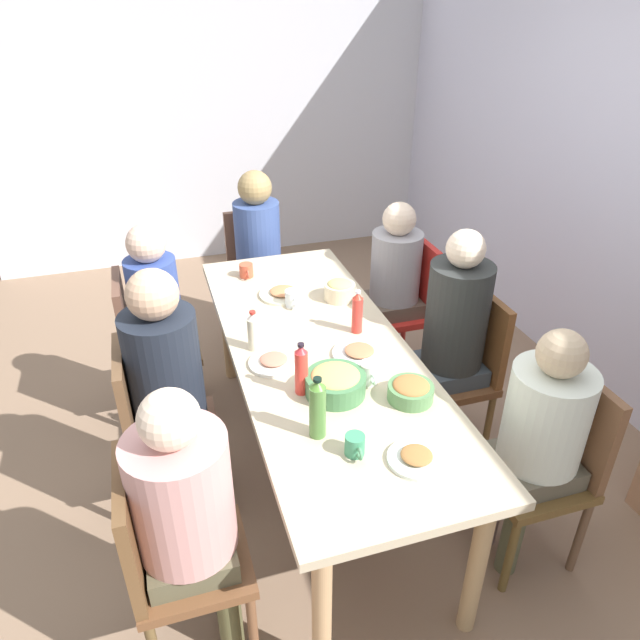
# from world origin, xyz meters

# --- Properties ---
(ground_plane) EXTENTS (7.14, 7.14, 0.00)m
(ground_plane) POSITION_xyz_m (0.00, 0.00, 0.00)
(ground_plane) COLOR #866952
(wall_left) EXTENTS (0.12, 3.93, 2.60)m
(wall_left) POSITION_xyz_m (-3.03, 0.00, 1.30)
(wall_left) COLOR silver
(wall_left) RESTS_ON ground_plane
(dining_table) EXTENTS (2.18, 0.80, 0.77)m
(dining_table) POSITION_xyz_m (0.00, 0.00, 0.68)
(dining_table) COLOR #C4B292
(dining_table) RESTS_ON ground_plane
(chair_0) EXTENTS (0.40, 0.40, 0.90)m
(chair_0) POSITION_xyz_m (0.00, 0.78, 0.51)
(chair_0) COLOR brown
(chair_0) RESTS_ON ground_plane
(person_0) EXTENTS (0.31, 0.31, 1.27)m
(person_0) POSITION_xyz_m (-0.00, 0.69, 0.75)
(person_0) COLOR #46444B
(person_0) RESTS_ON ground_plane
(chair_1) EXTENTS (0.40, 0.40, 0.90)m
(chair_1) POSITION_xyz_m (-0.73, -0.78, 0.51)
(chair_1) COLOR brown
(chair_1) RESTS_ON ground_plane
(person_1) EXTENTS (0.30, 0.30, 1.19)m
(person_1) POSITION_xyz_m (-0.73, -0.69, 0.70)
(person_1) COLOR #41474B
(person_1) RESTS_ON ground_plane
(chair_2) EXTENTS (0.40, 0.40, 0.90)m
(chair_2) POSITION_xyz_m (0.00, -0.78, 0.51)
(chair_2) COLOR brown
(chair_2) RESTS_ON ground_plane
(person_2) EXTENTS (0.32, 0.32, 1.26)m
(person_2) POSITION_xyz_m (0.00, -0.69, 0.76)
(person_2) COLOR brown
(person_2) RESTS_ON ground_plane
(chair_3) EXTENTS (0.40, 0.40, 0.90)m
(chair_3) POSITION_xyz_m (-0.73, 0.78, 0.51)
(chair_3) COLOR red
(chair_3) RESTS_ON ground_plane
(person_3) EXTENTS (0.30, 0.30, 1.16)m
(person_3) POSITION_xyz_m (-0.73, 0.69, 0.70)
(person_3) COLOR brown
(person_3) RESTS_ON ground_plane
(chair_4) EXTENTS (0.40, 0.40, 0.90)m
(chair_4) POSITION_xyz_m (-1.47, 0.00, 0.51)
(chair_4) COLOR brown
(chair_4) RESTS_ON ground_plane
(person_4) EXTENTS (0.30, 0.30, 1.22)m
(person_4) POSITION_xyz_m (-1.38, 0.00, 0.73)
(person_4) COLOR brown
(person_4) RESTS_ON ground_plane
(chair_5) EXTENTS (0.40, 0.40, 0.90)m
(chair_5) POSITION_xyz_m (0.73, 0.78, 0.51)
(chair_5) COLOR brown
(chair_5) RESTS_ON ground_plane
(person_5) EXTENTS (0.32, 0.32, 1.15)m
(person_5) POSITION_xyz_m (0.73, 0.69, 0.70)
(person_5) COLOR #51533B
(person_5) RESTS_ON ground_plane
(chair_6) EXTENTS (0.40, 0.40, 0.90)m
(chair_6) POSITION_xyz_m (0.73, -0.78, 0.51)
(chair_6) COLOR brown
(chair_6) RESTS_ON ground_plane
(person_6) EXTENTS (0.34, 0.34, 1.19)m
(person_6) POSITION_xyz_m (0.73, -0.69, 0.72)
(person_6) COLOR brown
(person_6) RESTS_ON ground_plane
(plate_0) EXTENTS (0.26, 0.26, 0.04)m
(plate_0) POSITION_xyz_m (-0.56, -0.03, 0.78)
(plate_0) COLOR #EAE7C5
(plate_0) RESTS_ON dining_table
(plate_1) EXTENTS (0.22, 0.22, 0.04)m
(plate_1) POSITION_xyz_m (0.06, -0.23, 0.78)
(plate_1) COLOR white
(plate_1) RESTS_ON dining_table
(plate_2) EXTENTS (0.25, 0.25, 0.04)m
(plate_2) POSITION_xyz_m (0.11, 0.15, 0.78)
(plate_2) COLOR silver
(plate_2) RESTS_ON dining_table
(plate_3) EXTENTS (0.21, 0.21, 0.04)m
(plate_3) POSITION_xyz_m (0.80, 0.11, 0.78)
(plate_3) COLOR silver
(plate_3) RESTS_ON dining_table
(bowl_0) EXTENTS (0.25, 0.25, 0.11)m
(bowl_0) POSITION_xyz_m (0.35, -0.04, 0.82)
(bowl_0) COLOR #44794A
(bowl_0) RESTS_ON dining_table
(bowl_1) EXTENTS (0.17, 0.17, 0.11)m
(bowl_1) POSITION_xyz_m (-0.43, 0.24, 0.82)
(bowl_1) COLOR beige
(bowl_1) RESTS_ON dining_table
(bowl_2) EXTENTS (0.19, 0.19, 0.09)m
(bowl_2) POSITION_xyz_m (0.47, 0.24, 0.81)
(bowl_2) COLOR #558550
(bowl_2) RESTS_ON dining_table
(cup_0) EXTENTS (0.12, 0.08, 0.09)m
(cup_0) POSITION_xyz_m (-0.43, -0.01, 0.81)
(cup_0) COLOR white
(cup_0) RESTS_ON dining_table
(cup_1) EXTENTS (0.11, 0.08, 0.08)m
(cup_1) POSITION_xyz_m (-0.84, -0.18, 0.81)
(cup_1) COLOR #D05337
(cup_1) RESTS_ON dining_table
(cup_2) EXTENTS (0.11, 0.07, 0.08)m
(cup_2) POSITION_xyz_m (0.70, -0.09, 0.81)
(cup_2) COLOR #3D8E64
(cup_2) RESTS_ON dining_table
(cup_3) EXTENTS (0.11, 0.08, 0.10)m
(cup_3) POSITION_xyz_m (0.32, 0.12, 0.81)
(cup_3) COLOR white
(cup_3) RESTS_ON dining_table
(bottle_0) EXTENTS (0.05, 0.05, 0.24)m
(bottle_0) POSITION_xyz_m (0.30, -0.17, 0.88)
(bottle_0) COLOR red
(bottle_0) RESTS_ON dining_table
(bottle_1) EXTENTS (0.06, 0.06, 0.26)m
(bottle_1) POSITION_xyz_m (0.57, -0.19, 0.89)
(bottle_1) COLOR #4D7D3A
(bottle_1) RESTS_ON dining_table
(bottle_2) EXTENTS (0.06, 0.06, 0.20)m
(bottle_2) POSITION_xyz_m (-0.09, -0.29, 0.86)
(bottle_2) COLOR #EDE6C5
(bottle_2) RESTS_ON dining_table
(bottle_3) EXTENTS (0.05, 0.05, 0.22)m
(bottle_3) POSITION_xyz_m (-0.09, 0.21, 0.87)
(bottle_3) COLOR red
(bottle_3) RESTS_ON dining_table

